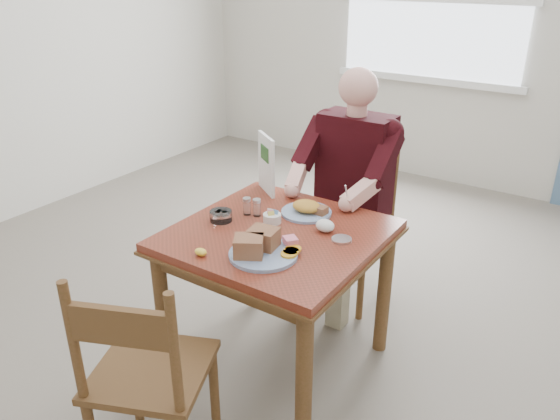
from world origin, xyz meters
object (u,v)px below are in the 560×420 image
Objects in this scene: diner at (349,174)px; chair_near at (147,376)px; near_plate at (261,247)px; far_plate at (307,209)px; table at (278,252)px; chair_far at (353,222)px.

chair_near is at bearing -91.36° from diner.
near_plate reaches higher than far_plate.
table is at bearing 87.47° from chair_near.
table is 2.39× the size of near_plate.
far_plate is (0.02, 0.24, 0.14)m from table.
chair_near is 1.56m from diner.
diner is at bearing 91.89° from far_plate.
chair_far is (0.00, 0.80, -0.16)m from table.
table is at bearing -90.00° from chair_far.
chair_near reaches higher than near_plate.
table is 0.73m from diner.
chair_far is 1.07m from near_plate.
chair_far reaches higher than far_plate.
table is at bearing -90.00° from diner.
far_plate is at bearing -88.41° from chair_far.
diner is 0.47m from far_plate.
table is 0.83m from chair_near.
table is 0.27m from near_plate.
table is 3.46× the size of far_plate.
near_plate is at bearing -85.94° from diner.
diner is at bearing -89.99° from chair_far.
far_plate is at bearing 87.20° from chair_near.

